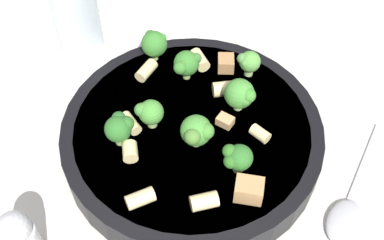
# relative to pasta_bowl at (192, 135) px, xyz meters

# --- Properties ---
(ground_plane) EXTENTS (2.00, 2.00, 0.00)m
(ground_plane) POSITION_rel_pasta_bowl_xyz_m (0.00, 0.00, -0.02)
(ground_plane) COLOR beige
(pasta_bowl) EXTENTS (0.29, 0.29, 0.04)m
(pasta_bowl) POSITION_rel_pasta_bowl_xyz_m (0.00, 0.00, 0.00)
(pasta_bowl) COLOR black
(pasta_bowl) RESTS_ON ground_plane
(broccoli_floret_0) EXTENTS (0.04, 0.04, 0.04)m
(broccoli_floret_0) POSITION_rel_pasta_bowl_xyz_m (0.01, -0.02, 0.04)
(broccoli_floret_0) COLOR #93B766
(broccoli_floret_0) RESTS_ON pasta_bowl
(broccoli_floret_1) EXTENTS (0.03, 0.03, 0.04)m
(broccoli_floret_1) POSITION_rel_pasta_bowl_xyz_m (-0.02, 0.07, 0.04)
(broccoli_floret_1) COLOR #93B766
(broccoli_floret_1) RESTS_ON pasta_bowl
(broccoli_floret_2) EXTENTS (0.03, 0.03, 0.04)m
(broccoli_floret_2) POSITION_rel_pasta_bowl_xyz_m (-0.07, 0.10, 0.04)
(broccoli_floret_2) COLOR #93B766
(broccoli_floret_2) RESTS_ON pasta_bowl
(broccoli_floret_3) EXTENTS (0.03, 0.03, 0.04)m
(broccoli_floret_3) POSITION_rel_pasta_bowl_xyz_m (0.06, -0.05, 0.04)
(broccoli_floret_3) COLOR #93B766
(broccoli_floret_3) RESTS_ON pasta_bowl
(broccoli_floret_4) EXTENTS (0.04, 0.03, 0.04)m
(broccoli_floret_4) POSITION_rel_pasta_bowl_xyz_m (0.05, 0.04, 0.04)
(broccoli_floret_4) COLOR #9EC175
(broccoli_floret_4) RESTS_ON pasta_bowl
(broccoli_floret_5) EXTENTS (0.03, 0.03, 0.03)m
(broccoli_floret_5) POSITION_rel_pasta_bowl_xyz_m (0.05, 0.09, 0.04)
(broccoli_floret_5) COLOR #9EC175
(broccoli_floret_5) RESTS_ON pasta_bowl
(broccoli_floret_6) EXTENTS (0.03, 0.03, 0.04)m
(broccoli_floret_6) POSITION_rel_pasta_bowl_xyz_m (-0.05, -0.01, 0.04)
(broccoli_floret_6) COLOR #93B766
(broccoli_floret_6) RESTS_ON pasta_bowl
(broccoli_floret_7) EXTENTS (0.03, 0.03, 0.04)m
(broccoli_floret_7) POSITION_rel_pasta_bowl_xyz_m (-0.07, -0.04, 0.04)
(broccoli_floret_7) COLOR #93B766
(broccoli_floret_7) RESTS_ON pasta_bowl
(rigatoni_0) EXTENTS (0.03, 0.03, 0.02)m
(rigatoni_0) POSITION_rel_pasta_bowl_xyz_m (-0.03, -0.11, 0.02)
(rigatoni_0) COLOR beige
(rigatoni_0) RESTS_ON pasta_bowl
(rigatoni_1) EXTENTS (0.02, 0.02, 0.01)m
(rigatoni_1) POSITION_rel_pasta_bowl_xyz_m (0.08, -0.00, 0.02)
(rigatoni_1) COLOR beige
(rigatoni_1) RESTS_ON pasta_bowl
(rigatoni_2) EXTENTS (0.02, 0.02, 0.02)m
(rigatoni_2) POSITION_rel_pasta_bowl_xyz_m (-0.05, -0.05, 0.02)
(rigatoni_2) COLOR beige
(rigatoni_2) RESTS_ON pasta_bowl
(rigatoni_3) EXTENTS (0.03, 0.03, 0.02)m
(rigatoni_3) POSITION_rel_pasta_bowl_xyz_m (0.03, 0.06, 0.03)
(rigatoni_3) COLOR beige
(rigatoni_3) RESTS_ON pasta_bowl
(rigatoni_4) EXTENTS (0.03, 0.03, 0.01)m
(rigatoni_4) POSITION_rel_pasta_bowl_xyz_m (-0.07, -0.02, 0.02)
(rigatoni_4) COLOR beige
(rigatoni_4) RESTS_ON pasta_bowl
(rigatoni_5) EXTENTS (0.03, 0.03, 0.02)m
(rigatoni_5) POSITION_rel_pasta_bowl_xyz_m (-0.01, 0.10, 0.02)
(rigatoni_5) COLOR beige
(rigatoni_5) RESTS_ON pasta_bowl
(rigatoni_6) EXTENTS (0.03, 0.03, 0.02)m
(rigatoni_6) POSITION_rel_pasta_bowl_xyz_m (0.03, -0.10, 0.02)
(rigatoni_6) COLOR beige
(rigatoni_6) RESTS_ON pasta_bowl
(rigatoni_7) EXTENTS (0.02, 0.03, 0.01)m
(rigatoni_7) POSITION_rel_pasta_bowl_xyz_m (-0.07, 0.07, 0.02)
(rigatoni_7) COLOR beige
(rigatoni_7) RESTS_ON pasta_bowl
(chicken_chunk_0) EXTENTS (0.02, 0.03, 0.02)m
(chicken_chunk_0) POSITION_rel_pasta_bowl_xyz_m (0.02, 0.10, 0.02)
(chicken_chunk_0) COLOR #A87A4C
(chicken_chunk_0) RESTS_ON pasta_bowl
(chicken_chunk_1) EXTENTS (0.02, 0.02, 0.01)m
(chicken_chunk_1) POSITION_rel_pasta_bowl_xyz_m (0.04, 0.01, 0.02)
(chicken_chunk_1) COLOR tan
(chicken_chunk_1) RESTS_ON pasta_bowl
(chicken_chunk_2) EXTENTS (0.03, 0.02, 0.02)m
(chicken_chunk_2) POSITION_rel_pasta_bowl_xyz_m (0.07, -0.08, 0.03)
(chicken_chunk_2) COLOR tan
(chicken_chunk_2) RESTS_ON pasta_bowl
(drinking_glass) EXTENTS (0.06, 0.06, 0.12)m
(drinking_glass) POSITION_rel_pasta_bowl_xyz_m (-0.19, 0.14, 0.03)
(drinking_glass) COLOR silver
(drinking_glass) RESTS_ON ground_plane
(pepper_shaker) EXTENTS (0.03, 0.03, 0.08)m
(pepper_shaker) POSITION_rel_pasta_bowl_xyz_m (-0.13, -0.17, 0.02)
(pepper_shaker) COLOR silver
(pepper_shaker) RESTS_ON ground_plane
(spoon) EXTENTS (0.07, 0.18, 0.01)m
(spoon) POSITION_rel_pasta_bowl_xyz_m (0.18, -0.04, -0.02)
(spoon) COLOR #B2B2B7
(spoon) RESTS_ON ground_plane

